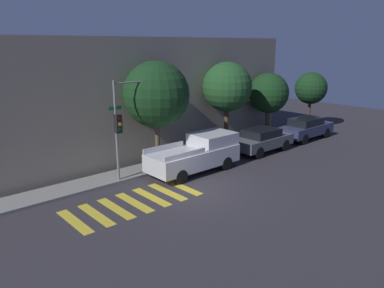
{
  "coord_description": "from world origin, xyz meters",
  "views": [
    {
      "loc": [
        -11.01,
        -12.32,
        6.79
      ],
      "look_at": [
        1.74,
        2.1,
        1.6
      ],
      "focal_mm": 35.0,
      "sensor_mm": 36.0,
      "label": 1
    }
  ],
  "objects": [
    {
      "name": "tree_behind_truck",
      "position": [
        16.33,
        4.05,
        3.27
      ],
      "size": [
        2.56,
        2.56,
        4.57
      ],
      "color": "#42301E",
      "rests_on": "ground"
    },
    {
      "name": "pickup_truck",
      "position": [
        2.14,
        2.1,
        1.0
      ],
      "size": [
        5.27,
        2.05,
        1.96
      ],
      "color": "#BCBCC1",
      "rests_on": "ground"
    },
    {
      "name": "tree_near_corner",
      "position": [
        0.9,
        4.05,
        4.12
      ],
      "size": [
        3.61,
        3.61,
        5.93
      ],
      "color": "brown",
      "rests_on": "ground"
    },
    {
      "name": "ground_plane",
      "position": [
        0.0,
        0.0,
        0.0
      ],
      "size": [
        60.0,
        60.0,
        0.0
      ],
      "primitive_type": "plane",
      "color": "#2D2B30"
    },
    {
      "name": "sidewalk",
      "position": [
        0.0,
        4.05,
        0.07
      ],
      "size": [
        26.0,
        1.7,
        0.14
      ],
      "primitive_type": "cube",
      "color": "slate",
      "rests_on": "ground"
    },
    {
      "name": "traffic_light_pole",
      "position": [
        -1.57,
        3.37,
        3.39
      ],
      "size": [
        2.31,
        0.56,
        5.1
      ],
      "color": "slate",
      "rests_on": "ground"
    },
    {
      "name": "sedan_middle",
      "position": [
        12.86,
        2.1,
        0.84
      ],
      "size": [
        4.68,
        1.79,
        1.57
      ],
      "color": "#2D3351",
      "rests_on": "ground"
    },
    {
      "name": "tree_far_end",
      "position": [
        10.77,
        4.05,
        3.34
      ],
      "size": [
        2.87,
        2.87,
        4.8
      ],
      "color": "brown",
      "rests_on": "ground"
    },
    {
      "name": "tree_midblock",
      "position": [
        6.46,
        4.05,
        4.11
      ],
      "size": [
        3.14,
        3.14,
        5.7
      ],
      "color": "#4C3823",
      "rests_on": "ground"
    },
    {
      "name": "building_row",
      "position": [
        0.0,
        8.3,
        3.57
      ],
      "size": [
        26.0,
        6.0,
        7.15
      ],
      "primitive_type": "cube",
      "color": "gray",
      "rests_on": "ground"
    },
    {
      "name": "sedan_near_corner",
      "position": [
        7.75,
        2.1,
        0.82
      ],
      "size": [
        4.31,
        1.86,
        1.53
      ],
      "color": "#4C5156",
      "rests_on": "ground"
    },
    {
      "name": "crosswalk",
      "position": [
        -2.82,
        0.8,
        0.0
      ],
      "size": [
        5.99,
        2.6,
        0.0
      ],
      "color": "gold",
      "rests_on": "ground"
    }
  ]
}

